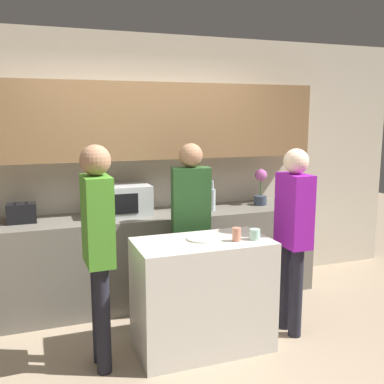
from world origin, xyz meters
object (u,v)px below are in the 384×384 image
toaster (21,213)px  bottle_2 (212,199)px  potted_plant (261,187)px  person_right (191,216)px  microwave (123,200)px  cup_0 (237,234)px  plate_on_island (203,238)px  bottle_0 (189,201)px  bottle_1 (196,198)px  person_center (294,226)px  person_left (98,239)px  cup_1 (255,234)px

toaster → bottle_2: size_ratio=0.84×
potted_plant → person_right: 1.15m
microwave → bottle_2: size_ratio=1.67×
toaster → potted_plant: potted_plant is taller
bottle_2 → cup_0: 1.13m
microwave → plate_on_island: 1.16m
bottle_0 → cup_0: size_ratio=2.60×
toaster → bottle_2: bearing=-3.2°
microwave → plate_on_island: (0.43, -1.06, -0.15)m
person_right → microwave: bearing=-36.7°
bottle_1 → bottle_2: bottle_2 is taller
potted_plant → person_center: bearing=-104.4°
potted_plant → person_right: size_ratio=0.24×
bottle_0 → bottle_1: size_ratio=1.03×
toaster → bottle_0: 1.61m
cup_0 → bottle_2: bearing=77.2°
bottle_1 → person_left: size_ratio=0.16×
bottle_0 → bottle_2: size_ratio=0.90×
person_center → person_right: person_right is taller
potted_plant → plate_on_island: potted_plant is taller
potted_plant → cup_1: potted_plant is taller
plate_on_island → cup_0: (0.23, -0.14, 0.05)m
bottle_1 → toaster: bearing=-177.4°
bottle_2 → person_center: 1.07m
potted_plant → bottle_1: size_ratio=1.45×
plate_on_island → person_right: bearing=81.0°
toaster → potted_plant: size_ratio=0.66×
cup_0 → person_left: size_ratio=0.06×
bottle_2 → person_left: (-1.31, -1.01, -0.02)m
toaster → cup_1: 2.13m
person_center → toaster: bearing=64.0°
person_left → person_right: bearing=120.6°
toaster → person_left: (0.53, -1.12, 0.00)m
person_left → person_right: person_left is taller
potted_plant → bottle_2: size_ratio=1.27×
bottle_1 → plate_on_island: 1.20m
potted_plant → plate_on_island: 1.54m
potted_plant → plate_on_island: size_ratio=1.52×
microwave → toaster: (-0.94, 0.00, -0.06)m
bottle_2 → person_center: bearing=-72.2°
microwave → bottle_0: 0.67m
plate_on_island → cup_0: size_ratio=2.42×
plate_on_island → person_right: size_ratio=0.16×
person_left → toaster: bearing=-155.8°
plate_on_island → person_center: person_center is taller
bottle_2 → plate_on_island: bottle_2 is taller
plate_on_island → cup_0: bearing=-30.4°
bottle_2 → plate_on_island: size_ratio=1.20×
microwave → bottle_0: (0.67, -0.05, -0.04)m
toaster → bottle_0: size_ratio=0.93×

